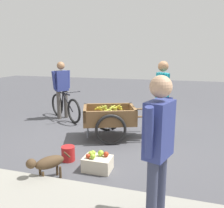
% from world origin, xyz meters
% --- Properties ---
extents(ground_plane, '(24.00, 24.00, 0.00)m').
position_xyz_m(ground_plane, '(0.00, 0.00, 0.00)').
color(ground_plane, '#47474C').
extents(fruit_cart, '(1.81, 1.31, 0.71)m').
position_xyz_m(fruit_cart, '(0.08, 0.06, 0.44)').
color(fruit_cart, brown).
rests_on(fruit_cart, ground).
extents(vendor_person, '(0.31, 0.52, 1.66)m').
position_xyz_m(vendor_person, '(-0.98, -0.35, 1.00)').
color(vendor_person, '#333851').
rests_on(vendor_person, ground).
extents(bicycle, '(1.39, 1.01, 0.85)m').
position_xyz_m(bicycle, '(1.71, -1.00, 0.35)').
color(bicycle, black).
rests_on(bicycle, ground).
extents(cyclist_person, '(0.36, 0.49, 1.60)m').
position_xyz_m(cyclist_person, '(1.83, -1.09, 0.95)').
color(cyclist_person, '#4C4742').
rests_on(cyclist_person, ground).
extents(dog, '(0.43, 0.57, 0.40)m').
position_xyz_m(dog, '(0.41, 2.05, 0.27)').
color(dog, '#4C3823').
rests_on(dog, ground).
extents(plastic_bucket, '(0.23, 0.23, 0.26)m').
position_xyz_m(plastic_bucket, '(0.43, 1.37, 0.13)').
color(plastic_bucket, '#B21E1E').
rests_on(plastic_bucket, ground).
extents(mixed_fruit_crate, '(0.44, 0.32, 0.31)m').
position_xyz_m(mixed_fruit_crate, '(-0.18, 1.55, 0.13)').
color(mixed_fruit_crate, beige).
rests_on(mixed_fruit_crate, ground).
extents(bystander_person, '(0.30, 0.59, 1.62)m').
position_xyz_m(bystander_person, '(-1.20, 2.56, 0.97)').
color(bystander_person, '#333851').
rests_on(bystander_person, ground).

